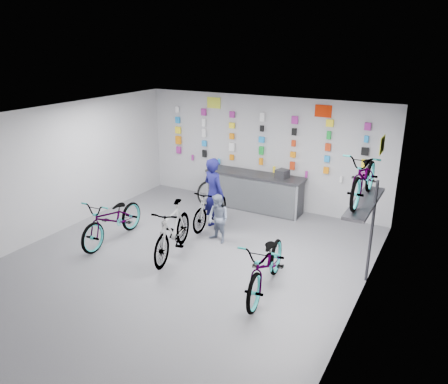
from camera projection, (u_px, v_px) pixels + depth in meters
The scene contains 20 objects.
floor at pixel (181, 264), 9.00m from camera, with size 8.00×8.00×0.00m, color #504F54.
ceiling at pixel (176, 119), 8.01m from camera, with size 8.00×8.00×0.00m, color white.
wall_back at pixel (262, 152), 11.82m from camera, with size 7.00×7.00×0.00m, color #B0B0B3.
wall_left at pixel (53, 171), 10.10m from camera, with size 8.00×8.00×0.00m, color #B0B0B3.
wall_right at pixel (361, 231), 6.92m from camera, with size 8.00×8.00×0.00m, color #B0B0B3.
counter at pixel (254, 192), 11.77m from camera, with size 2.70×0.66×1.00m.
merch_wall at pixel (258, 141), 11.71m from camera, with size 5.57×0.08×1.56m.
wall_bracket at pixel (366, 207), 8.00m from camera, with size 0.39×1.90×2.00m.
sign_left at pixel (214, 103), 12.08m from camera, with size 0.42×0.02×0.30m, color #D0DD32.
sign_right at pixel (323, 111), 10.67m from camera, with size 0.42×0.02×0.30m, color red.
sign_side at pixel (382, 145), 7.54m from camera, with size 0.02×0.40×0.30m, color #D0DD32.
bike_left at pixel (113, 219), 9.87m from camera, with size 0.71×2.04×1.07m, color gray.
bike_center at pixel (173, 230), 9.18m from camera, with size 0.54×1.92×1.15m, color gray.
bike_right at pixel (267, 264), 7.85m from camera, with size 0.73×2.10×1.10m, color gray.
bike_service at pixel (210, 207), 10.68m from camera, with size 0.47×1.66×0.99m, color gray.
bike_wall at pixel (365, 176), 7.84m from camera, with size 0.63×1.80×0.95m, color gray.
clerk at pixel (214, 194), 10.47m from camera, with size 0.64×0.42×1.76m, color #10104B.
customer at pixel (218, 219), 9.81m from camera, with size 0.55×0.43×1.12m, color slate.
spare_wheel at pixel (208, 194), 12.08m from camera, with size 0.73×0.35×0.70m.
register at pixel (282, 174), 11.22m from camera, with size 0.28×0.30×0.22m, color black.
Camera 1 is at (4.64, -6.59, 4.37)m, focal length 35.00 mm.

